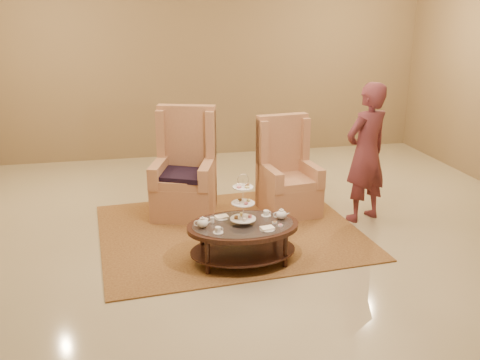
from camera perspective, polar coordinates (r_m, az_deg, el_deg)
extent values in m
plane|color=tan|center=(6.19, 1.55, -6.93)|extent=(8.00, 8.00, 0.00)
cube|color=white|center=(6.19, 1.55, -6.93)|extent=(8.00, 8.00, 0.02)
cube|color=olive|center=(9.57, -4.06, 12.93)|extent=(8.00, 0.04, 3.50)
cube|color=olive|center=(6.53, -1.15, -5.46)|extent=(3.23, 2.75, 0.02)
cylinder|color=black|center=(5.47, -3.48, -8.27)|extent=(0.05, 0.05, 0.39)
cylinder|color=black|center=(5.62, 4.87, -7.55)|extent=(0.05, 0.05, 0.39)
cylinder|color=black|center=(5.85, -4.04, -6.42)|extent=(0.05, 0.05, 0.39)
cylinder|color=black|center=(5.99, 3.77, -5.81)|extent=(0.05, 0.05, 0.39)
cylinder|color=silver|center=(5.52, 0.33, -2.38)|extent=(0.01, 0.01, 0.49)
torus|color=silver|center=(5.44, 0.33, 0.02)|extent=(0.12, 0.01, 0.12)
cylinder|color=silver|center=(5.59, 0.32, -4.15)|extent=(0.28, 0.28, 0.01)
cylinder|color=silver|center=(5.53, 0.33, -2.47)|extent=(0.25, 0.25, 0.01)
cylinder|color=silver|center=(5.47, 0.33, -0.76)|extent=(0.22, 0.22, 0.01)
cylinder|color=#BC6064|center=(5.60, 1.08, -3.90)|extent=(0.04, 0.04, 0.03)
cylinder|color=tan|center=(5.65, 0.18, -3.67)|extent=(0.04, 0.04, 0.03)
cylinder|color=brown|center=(5.57, -0.43, -4.01)|extent=(0.04, 0.04, 0.03)
cylinder|color=#F5E5CF|center=(5.52, 0.48, -4.24)|extent=(0.04, 0.04, 0.03)
ellipsoid|color=tan|center=(5.55, 0.93, -2.17)|extent=(0.04, 0.04, 0.03)
ellipsoid|color=brown|center=(5.58, 0.00, -2.07)|extent=(0.04, 0.04, 0.03)
ellipsoid|color=#F5E5CF|center=(5.49, -0.29, -2.40)|extent=(0.04, 0.04, 0.03)
ellipsoid|color=#BC6064|center=(5.47, 0.66, -2.50)|extent=(0.04, 0.04, 0.03)
cube|color=brown|center=(5.50, 0.76, -0.48)|extent=(0.04, 0.03, 0.02)
cube|color=#F5E5CF|center=(5.50, -0.11, -0.48)|extent=(0.04, 0.03, 0.02)
cube|color=#BC6064|center=(5.42, -0.10, -0.76)|extent=(0.04, 0.03, 0.02)
cube|color=tan|center=(5.43, 0.77, -0.76)|extent=(0.04, 0.03, 0.02)
ellipsoid|color=silver|center=(5.51, -4.01, -4.58)|extent=(0.12, 0.12, 0.09)
cylinder|color=silver|center=(5.50, -4.02, -4.11)|extent=(0.06, 0.06, 0.01)
sphere|color=silver|center=(5.49, -4.03, -3.99)|extent=(0.02, 0.02, 0.02)
cone|color=silver|center=(5.52, -3.26, -4.48)|extent=(0.07, 0.02, 0.05)
torus|color=silver|center=(5.51, -4.62, -4.62)|extent=(0.07, 0.01, 0.07)
ellipsoid|color=silver|center=(5.73, 4.44, -3.69)|extent=(0.12, 0.12, 0.09)
cylinder|color=silver|center=(5.71, 4.45, -3.24)|extent=(0.06, 0.06, 0.01)
sphere|color=silver|center=(5.71, 4.45, -3.12)|extent=(0.02, 0.02, 0.02)
cone|color=silver|center=(5.75, 5.14, -3.59)|extent=(0.07, 0.02, 0.05)
torus|color=silver|center=(5.72, 3.87, -3.73)|extent=(0.07, 0.01, 0.07)
cylinder|color=silver|center=(5.41, -2.36, -5.60)|extent=(0.11, 0.11, 0.01)
cylinder|color=silver|center=(5.40, -2.36, -5.30)|extent=(0.06, 0.06, 0.05)
torus|color=silver|center=(5.40, -1.97, -5.27)|extent=(0.04, 0.01, 0.03)
cylinder|color=silver|center=(5.83, 2.80, -3.79)|extent=(0.11, 0.11, 0.01)
cylinder|color=silver|center=(5.82, 2.81, -3.51)|extent=(0.06, 0.06, 0.05)
torus|color=silver|center=(5.83, 3.16, -3.48)|extent=(0.04, 0.01, 0.03)
cylinder|color=silver|center=(5.76, -1.96, -4.06)|extent=(0.16, 0.16, 0.01)
cube|color=white|center=(5.75, -1.96, -3.94)|extent=(0.15, 0.12, 0.02)
cylinder|color=silver|center=(5.48, 2.92, -5.27)|extent=(0.16, 0.16, 0.01)
cube|color=white|center=(5.48, 2.93, -5.14)|extent=(0.15, 0.12, 0.02)
cylinder|color=silver|center=(5.64, -2.98, -4.28)|extent=(0.04, 0.04, 0.06)
cylinder|color=silver|center=(5.57, 4.34, -4.87)|extent=(0.06, 0.06, 0.01)
cylinder|color=#BC6064|center=(5.57, 4.34, -4.77)|extent=(0.04, 0.04, 0.01)
cylinder|color=silver|center=(5.64, 3.73, -4.56)|extent=(0.06, 0.06, 0.01)
cylinder|color=brown|center=(5.63, 3.73, -4.46)|extent=(0.04, 0.04, 0.01)
cylinder|color=silver|center=(5.72, -3.66, -4.22)|extent=(0.06, 0.06, 0.01)
cylinder|color=#F5E5CF|center=(5.71, -3.67, -4.13)|extent=(0.04, 0.04, 0.01)
cube|color=tan|center=(6.99, -5.95, -2.00)|extent=(0.94, 0.94, 0.45)
cube|color=tan|center=(6.85, -6.11, 0.04)|extent=(0.80, 0.80, 0.11)
cube|color=tan|center=(7.13, -5.60, 2.43)|extent=(0.76, 0.37, 1.40)
cube|color=tan|center=(7.08, -8.31, 4.90)|extent=(0.17, 0.26, 0.64)
cube|color=tan|center=(6.96, -3.13, 4.83)|extent=(0.17, 0.26, 0.64)
cube|color=tan|center=(6.89, -8.67, 0.79)|extent=(0.32, 0.68, 0.28)
cube|color=tan|center=(6.77, -3.55, 0.66)|extent=(0.32, 0.68, 0.28)
cube|color=black|center=(6.79, -6.18, 0.56)|extent=(0.76, 0.74, 0.06)
cube|color=tan|center=(7.05, 5.23, -1.97)|extent=(0.76, 0.76, 0.41)
cube|color=tan|center=(6.92, 5.45, -0.13)|extent=(0.64, 0.64, 0.10)
cube|color=tan|center=(7.16, 4.43, 2.00)|extent=(0.69, 0.21, 1.27)
cube|color=tan|center=(6.94, 2.38, 4.03)|extent=(0.12, 0.22, 0.59)
cube|color=tan|center=(7.17, 6.78, 4.37)|extent=(0.12, 0.22, 0.59)
cube|color=tan|center=(6.79, 3.28, 0.26)|extent=(0.18, 0.62, 0.25)
cube|color=tan|center=(7.01, 7.59, 0.71)|extent=(0.18, 0.62, 0.25)
imported|color=brown|center=(6.81, 13.31, 2.82)|extent=(0.75, 0.62, 1.76)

